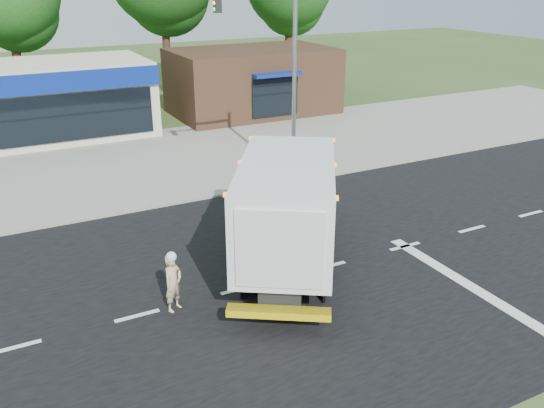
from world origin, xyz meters
name	(u,v)px	position (x,y,z in m)	size (l,w,h in m)	color
ground	(328,267)	(0.00, 0.00, 0.00)	(120.00, 120.00, 0.00)	#385123
road_asphalt	(328,266)	(0.00, 0.00, 0.00)	(60.00, 14.00, 0.02)	black
sidewalk	(225,184)	(0.00, 8.20, 0.06)	(60.00, 2.40, 0.12)	gray
parking_apron	(180,150)	(0.00, 14.00, 0.01)	(60.00, 9.00, 0.02)	gray
lane_markings	(391,275)	(1.35, -1.35, 0.02)	(55.20, 7.00, 0.01)	silver
ems_box_truck	(288,201)	(-0.98, 0.85, 2.07)	(6.42, 8.16, 3.58)	black
emergency_worker	(173,282)	(-5.00, -0.14, 0.85)	(0.71, 0.64, 1.73)	#CCB388
brown_storefront	(253,81)	(7.00, 19.98, 2.00)	(10.00, 6.70, 4.00)	#382316
traffic_signal_pole	(281,66)	(2.35, 7.60, 4.92)	(3.51, 0.25, 8.00)	gray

